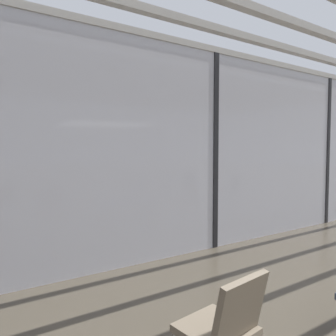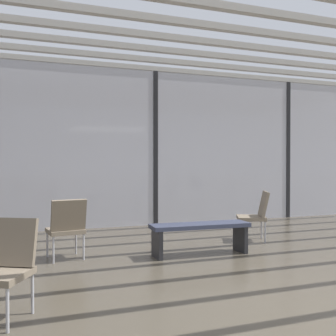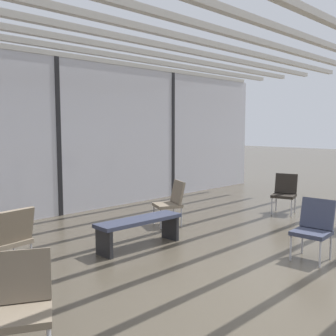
{
  "view_description": "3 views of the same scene",
  "coord_description": "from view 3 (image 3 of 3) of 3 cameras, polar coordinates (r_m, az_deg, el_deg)",
  "views": [
    {
      "loc": [
        -3.71,
        1.0,
        1.72
      ],
      "look_at": [
        -0.96,
        5.21,
        1.44
      ],
      "focal_mm": 33.8,
      "sensor_mm": 36.0,
      "label": 1
    },
    {
      "loc": [
        -2.77,
        -3.17,
        1.39
      ],
      "look_at": [
        0.93,
        6.9,
        1.22
      ],
      "focal_mm": 42.61,
      "sensor_mm": 36.0,
      "label": 2
    },
    {
      "loc": [
        -4.26,
        -2.4,
        1.92
      ],
      "look_at": [
        0.12,
        1.98,
        1.27
      ],
      "focal_mm": 41.82,
      "sensor_mm": 36.0,
      "label": 3
    }
  ],
  "objects": [
    {
      "name": "ground_plane",
      "position": [
        5.25,
        15.04,
        -15.61
      ],
      "size": [
        60.0,
        60.0,
        0.0
      ],
      "primitive_type": "plane",
      "color": "#4C4438"
    },
    {
      "name": "lounge_chair_0",
      "position": [
        9.12,
        16.65,
        -3.24
      ],
      "size": [
        0.64,
        0.61,
        0.87
      ],
      "rotation": [
        0.0,
        0.0,
        5.01
      ],
      "color": "#28231E",
      "rests_on": "ground"
    },
    {
      "name": "lounge_chair_1",
      "position": [
        5.6,
        -21.91,
        -9.16
      ],
      "size": [
        0.54,
        0.58,
        0.87
      ],
      "rotation": [
        0.0,
        0.0,
        3.27
      ],
      "color": "#7F705B",
      "rests_on": "ground"
    },
    {
      "name": "glass_curtain_wall",
      "position": [
        8.72,
        -15.78,
        4.31
      ],
      "size": [
        14.0,
        0.08,
        3.39
      ],
      "primitive_type": "cube",
      "color": "silver",
      "rests_on": "ground"
    },
    {
      "name": "window_mullion_1",
      "position": [
        8.72,
        -15.78,
        4.31
      ],
      "size": [
        0.1,
        0.12,
        3.39
      ],
      "primitive_type": "cube",
      "color": "black",
      "rests_on": "ground"
    },
    {
      "name": "ceiling_slats",
      "position": [
        6.24,
        -0.3,
        20.1
      ],
      "size": [
        13.72,
        6.72,
        0.1
      ],
      "color": "#B7B2A8",
      "rests_on": "glass_curtain_wall"
    },
    {
      "name": "window_mullion_2",
      "position": [
        10.87,
        0.58,
        4.82
      ],
      "size": [
        0.1,
        0.12,
        3.39
      ],
      "primitive_type": "cube",
      "color": "black",
      "rests_on": "ground"
    },
    {
      "name": "lounge_chair_3",
      "position": [
        7.66,
        0.54,
        -4.71
      ],
      "size": [
        0.68,
        0.66,
        0.87
      ],
      "rotation": [
        0.0,
        0.0,
        4.28
      ],
      "color": "#7F705B",
      "rests_on": "ground"
    },
    {
      "name": "waiting_bench",
      "position": [
        6.31,
        -4.18,
        -8.28
      ],
      "size": [
        1.51,
        0.46,
        0.47
      ],
      "rotation": [
        0.0,
        0.0,
        -0.04
      ],
      "color": "#33384C",
      "rests_on": "ground"
    },
    {
      "name": "lounge_chair_6",
      "position": [
        6.12,
        20.49,
        -7.85
      ],
      "size": [
        0.56,
        0.51,
        0.87
      ],
      "rotation": [
        0.0,
        0.0,
        4.78
      ],
      "color": "#33384C",
      "rests_on": "ground"
    },
    {
      "name": "lounge_chair_4",
      "position": [
        3.62,
        -20.57,
        -17.52
      ],
      "size": [
        0.67,
        0.69,
        0.87
      ],
      "rotation": [
        0.0,
        0.0,
        5.79
      ],
      "color": "#7F705B",
      "rests_on": "ground"
    }
  ]
}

